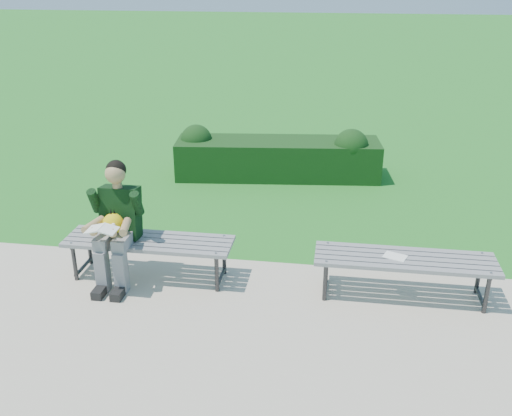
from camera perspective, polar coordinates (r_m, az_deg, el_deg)
name	(u,v)px	position (r m, az deg, el deg)	size (l,w,h in m)	color
ground	(271,263)	(6.61, 1.51, -5.57)	(80.00, 80.00, 0.00)	#277D28
walkway	(246,357)	(5.14, -1.03, -14.70)	(30.00, 3.50, 0.02)	#BBAF9B
hedge	(278,156)	(9.24, 2.19, 5.19)	(3.31, 1.16, 0.84)	#164118
bench_left	(149,244)	(6.22, -10.66, -3.57)	(1.80, 0.50, 0.46)	gray
bench_right	(405,262)	(5.95, 14.64, -5.27)	(1.80, 0.50, 0.46)	gray
seated_boy	(116,220)	(6.12, -13.79, -1.22)	(0.56, 0.76, 1.31)	slate
paper_sheet	(395,256)	(5.91, 13.73, -4.73)	(0.26, 0.23, 0.01)	white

